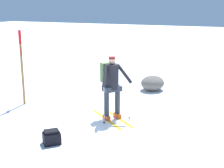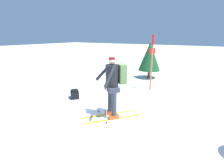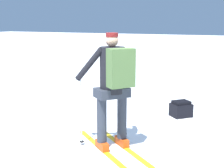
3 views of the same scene
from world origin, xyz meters
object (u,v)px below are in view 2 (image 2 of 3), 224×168
object	(u,v)px
skier	(113,82)
dropped_backpack	(75,94)
trail_marker	(152,58)
pine_tree	(150,56)

from	to	relation	value
skier	dropped_backpack	size ratio (longest dim) A/B	3.55
skier	dropped_backpack	distance (m)	2.37
trail_marker	pine_tree	world-z (taller)	trail_marker
skier	trail_marker	xyz separation A→B (m)	(0.01, -3.14, 0.35)
pine_tree	skier	bearing A→B (deg)	99.66
dropped_backpack	pine_tree	xyz separation A→B (m)	(-1.22, -4.73, 1.08)
skier	trail_marker	size ratio (longest dim) A/B	0.75
skier	trail_marker	bearing A→B (deg)	-89.87
skier	pine_tree	world-z (taller)	pine_tree
trail_marker	pine_tree	bearing A→B (deg)	-67.37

